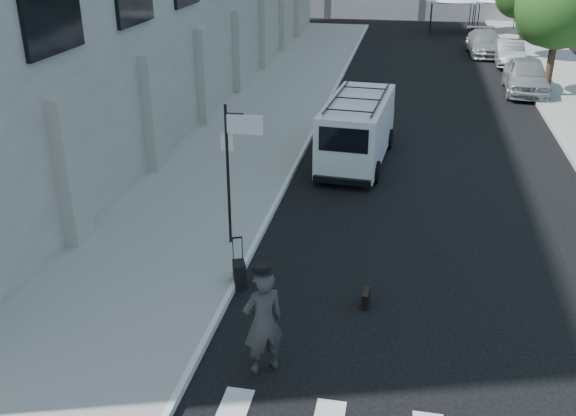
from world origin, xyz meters
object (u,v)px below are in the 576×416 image
at_px(businessman, 263,322).
at_px(parked_car_b, 509,53).
at_px(parked_car_a, 526,76).
at_px(briefcase, 366,298).
at_px(suitcase, 239,274).
at_px(cargo_van, 358,129).
at_px(parked_car_c, 485,43).

xyz_separation_m(businessman, parked_car_b, (7.53, 28.67, -0.35)).
distance_m(businessman, parked_car_b, 29.64).
bearing_deg(parked_car_a, briefcase, -104.18).
xyz_separation_m(businessman, suitcase, (-1.17, 2.73, -0.73)).
relative_size(cargo_van, parked_car_b, 1.40).
bearing_deg(cargo_van, parked_car_b, 72.41).
height_order(cargo_van, parked_car_c, cargo_van).
relative_size(parked_car_b, parked_car_c, 0.85).
bearing_deg(parked_car_a, suitcase, -111.65).
distance_m(businessman, briefcase, 3.10).
xyz_separation_m(parked_car_b, parked_car_c, (-1.05, 2.82, 0.02)).
bearing_deg(cargo_van, parked_car_c, 77.97).
bearing_deg(parked_car_c, suitcase, -108.51).
bearing_deg(briefcase, parked_car_c, 83.92).
distance_m(briefcase, parked_car_b, 26.84).
xyz_separation_m(briefcase, parked_car_a, (5.88, 19.70, 0.63)).
xyz_separation_m(suitcase, parked_car_b, (8.70, 25.94, 0.38)).
relative_size(businessman, parked_car_b, 0.50).
bearing_deg(suitcase, cargo_van, 55.93).
height_order(briefcase, parked_car_b, parked_car_b).
relative_size(businessman, parked_car_c, 0.43).
bearing_deg(suitcase, parked_car_a, 43.49).
bearing_deg(parked_car_c, parked_car_b, -73.24).
xyz_separation_m(briefcase, parked_car_b, (5.88, 26.18, 0.51)).
bearing_deg(briefcase, suitcase, 178.49).
bearing_deg(suitcase, businessman, -89.13).
relative_size(briefcase, parked_car_a, 0.09).
distance_m(cargo_van, parked_car_b, 18.57).
relative_size(briefcase, parked_car_c, 0.09).
bearing_deg(parked_car_b, parked_car_c, 111.57).
relative_size(businessman, briefcase, 4.69).
height_order(businessman, parked_car_a, businessman).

